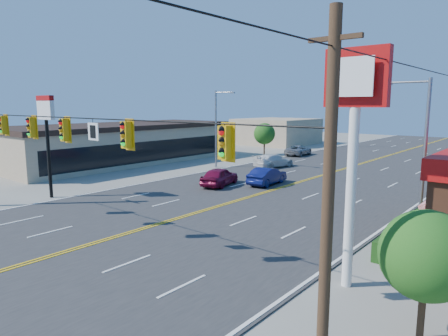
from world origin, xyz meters
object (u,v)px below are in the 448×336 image
Objects in this scene: signal_span at (78,143)px; kfc_pylon at (355,121)px; car_magenta at (220,177)px; pizza_hut_sign at (47,125)px; car_silver at (298,151)px; car_white at (274,161)px; car_blue at (267,177)px.

signal_span is 11.87m from kfc_pylon.
pizza_hut_sign is at bearing 43.24° from car_magenta.
kfc_pylon reaches higher than car_silver.
kfc_pylon is 22.02m from pizza_hut_sign.
car_white is at bearing 128.33° from kfc_pylon.
kfc_pylon is at bearing 129.80° from car_magenta.
car_silver is (1.89, 32.16, -4.52)m from pizza_hut_sign.
car_magenta is (-15.35, 10.79, -5.30)m from kfc_pylon.
signal_span is 18.17m from car_blue.
pizza_hut_sign is at bearing 180.00° from kfc_pylon.
signal_span is 37.50m from car_silver.
kfc_pylon is 38.31m from car_silver.
kfc_pylon is 1.80× the size of car_silver.
car_magenta is 11.13m from car_white.
signal_span is 5.55× the size of car_magenta.
car_blue is 20.01m from car_silver.
kfc_pylon is 1.77× the size of car_white.
kfc_pylon is 1.24× the size of pizza_hut_sign.
car_white is at bearing -65.60° from car_blue.
car_blue is at bearing -149.32° from car_magenta.
car_silver is at bearing -63.61° from car_white.
car_blue is at bearing 55.37° from pizza_hut_sign.
car_white is (-1.86, 10.97, -0.05)m from car_magenta.
pizza_hut_sign is at bearing 159.81° from signal_span.
kfc_pylon is 19.30m from car_blue.
car_magenta reaches higher than car_silver.
car_magenta is (-4.23, 14.79, -4.14)m from signal_span.
pizza_hut_sign is 13.43m from car_magenta.
car_magenta reaches higher than car_blue.
pizza_hut_sign is 1.43× the size of car_white.
car_blue is (9.41, 13.62, -4.47)m from pizza_hut_sign.
car_blue is at bearing 106.01° from car_silver.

